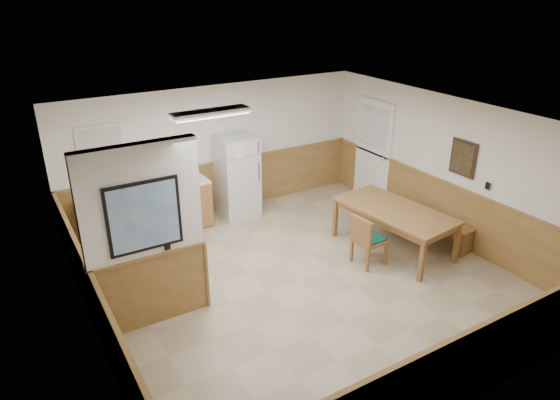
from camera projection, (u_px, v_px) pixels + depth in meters
ground at (301, 280)px, 7.70m from camera, size 6.00×6.00×0.00m
ceiling at (304, 122)px, 6.69m from camera, size 6.00×6.00×0.02m
back_wall at (217, 151)px, 9.55m from camera, size 6.00×0.02×2.50m
right_wall at (448, 169)px, 8.60m from camera, size 0.02×6.00×2.50m
left_wall at (87, 261)px, 5.79m from camera, size 0.02×6.00×2.50m
wainscot_back at (219, 187)px, 9.84m from camera, size 6.00×0.04×1.00m
wainscot_right at (441, 209)px, 8.90m from camera, size 0.04×6.00×1.00m
wainscot_left at (98, 314)px, 6.10m from camera, size 0.04×6.00×1.00m
partition_wall at (145, 240)px, 6.30m from camera, size 1.50×0.20×2.50m
kitchen_counter at (165, 207)px, 9.05m from camera, size 2.20×0.61×1.00m
exterior_door at (373, 151)px, 10.16m from camera, size 0.07×1.02×2.15m
kitchen_window at (103, 154)px, 8.43m from camera, size 0.80×0.04×1.00m
wall_painting at (463, 158)px, 8.23m from camera, size 0.04×0.50×0.60m
fluorescent_fixture at (211, 113)px, 7.36m from camera, size 1.20×0.30×0.09m
refrigerator at (237, 177)px, 9.55m from camera, size 0.71×0.73×1.59m
dining_table at (395, 214)px, 8.34m from camera, size 1.24×2.12×0.75m
dining_bench at (431, 222)px, 8.76m from camera, size 0.56×1.54×0.45m
dining_chair at (366, 237)px, 7.92m from camera, size 0.63×0.46×0.85m
fire_extinguisher at (193, 170)px, 9.06m from camera, size 0.13×0.13×0.41m
soap_bottle at (111, 189)px, 8.42m from camera, size 0.09×0.09×0.23m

